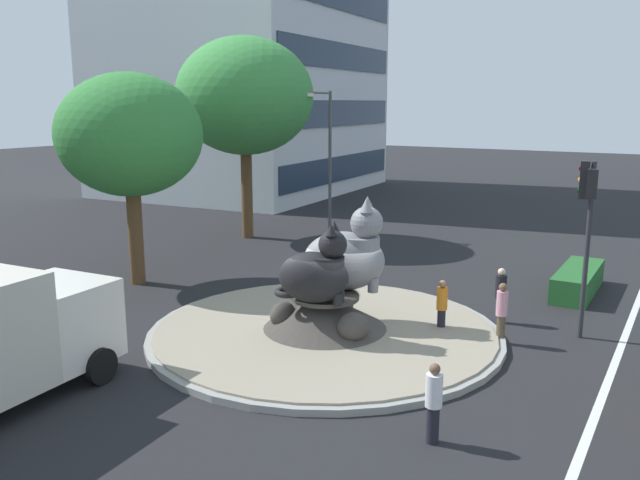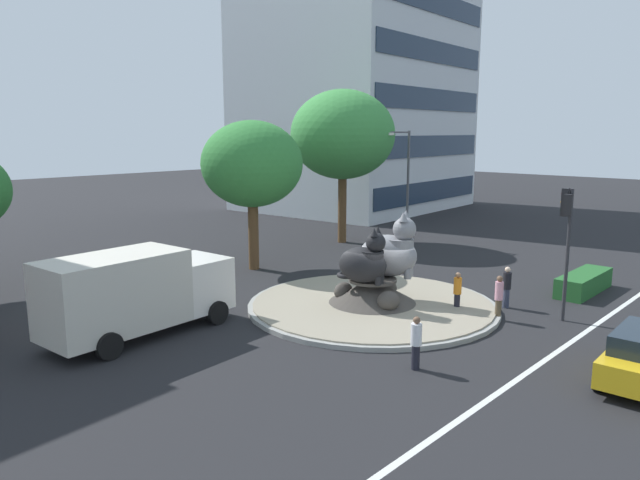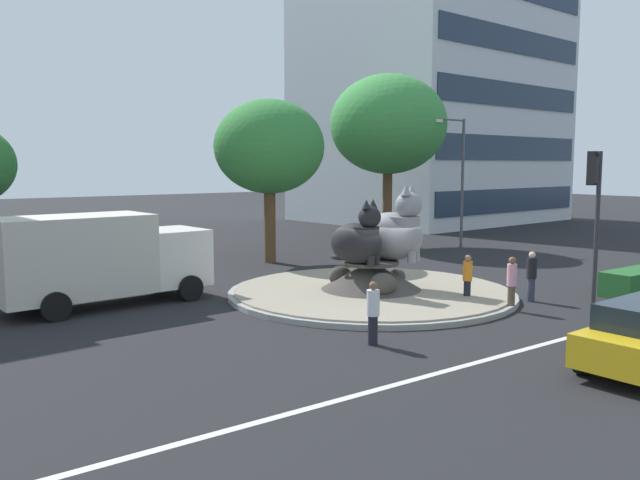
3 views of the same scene
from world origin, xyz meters
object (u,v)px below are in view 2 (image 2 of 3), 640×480
cat_statue_grey (391,252)px  streetlight_arm (406,178)px  broadleaf_tree_behind_island (343,135)px  pedestrian_black_shirt (507,286)px  cat_statue_black (365,262)px  pedestrian_orange_shirt (457,291)px  pedestrian_pink_shirt (499,296)px  pedestrian_white_shirt (416,342)px  office_tower (357,36)px  second_tree_near_tower (252,165)px  delivery_box_truck (136,291)px  traffic_light_mast (566,225)px

cat_statue_grey → streetlight_arm: streetlight_arm is taller
broadleaf_tree_behind_island → pedestrian_black_shirt: (-6.65, -14.62, -6.06)m
cat_statue_black → pedestrian_orange_shirt: 3.93m
pedestrian_orange_shirt → pedestrian_pink_shirt: pedestrian_pink_shirt is taller
pedestrian_orange_shirt → pedestrian_white_shirt: (-6.10, -2.07, 0.02)m
office_tower → cat_statue_grey: bearing=-142.1°
streetlight_arm → second_tree_near_tower: bearing=-9.8°
cat_statue_grey → pedestrian_orange_shirt: bearing=-2.3°
pedestrian_white_shirt → pedestrian_black_shirt: size_ratio=0.97×
office_tower → pedestrian_orange_shirt: office_tower is taller
pedestrian_white_shirt → delivery_box_truck: size_ratio=0.24×
streetlight_arm → broadleaf_tree_behind_island: bearing=-53.7°
second_tree_near_tower → pedestrian_white_shirt: size_ratio=4.61×
traffic_light_mast → pedestrian_black_shirt: bearing=-11.6°
pedestrian_orange_shirt → pedestrian_white_shirt: bearing=17.0°
pedestrian_black_shirt → pedestrian_pink_shirt: bearing=179.7°
traffic_light_mast → second_tree_near_tower: second_tree_near_tower is taller
cat_statue_grey → pedestrian_pink_shirt: (1.14, -4.29, -1.31)m
cat_statue_black → pedestrian_pink_shirt: (2.72, -4.42, -1.13)m
broadleaf_tree_behind_island → pedestrian_pink_shirt: bearing=-119.1°
pedestrian_orange_shirt → office_tower: bearing=-135.6°
cat_statue_grey → pedestrian_white_shirt: 7.03m
office_tower → pedestrian_black_shirt: (-21.79, -25.88, -14.93)m
office_tower → pedestrian_orange_shirt: size_ratio=19.27×
office_tower → streetlight_arm: office_tower is taller
cat_statue_grey → pedestrian_orange_shirt: size_ratio=1.93×
second_tree_near_tower → cat_statue_black: bearing=-102.9°
cat_statue_black → streetlight_arm: 15.74m
cat_statue_grey → second_tree_near_tower: size_ratio=0.41×
cat_statue_black → second_tree_near_tower: 9.99m
cat_statue_black → office_tower: 36.93m
streetlight_arm → pedestrian_black_shirt: size_ratio=4.18×
traffic_light_mast → pedestrian_pink_shirt: 3.66m
traffic_light_mast → second_tree_near_tower: size_ratio=0.66×
cat_statue_black → cat_statue_grey: 1.60m
pedestrian_black_shirt → delivery_box_truck: 14.66m
office_tower → broadleaf_tree_behind_island: 20.85m
cat_statue_grey → office_tower: size_ratio=0.10×
office_tower → streetlight_arm: size_ratio=4.37×
cat_statue_grey → pedestrian_pink_shirt: size_ratio=1.79×
second_tree_near_tower → office_tower: bearing=28.0°
cat_statue_black → second_tree_near_tower: (2.10, 9.14, 3.44)m
cat_statue_black → traffic_light_mast: traffic_light_mast is taller
cat_statue_black → cat_statue_grey: (1.58, -0.13, 0.18)m
broadleaf_tree_behind_island → streetlight_arm: 4.90m
second_tree_near_tower → pedestrian_black_shirt: bearing=-79.6°
office_tower → second_tree_near_tower: bearing=-156.0°
cat_statue_black → traffic_light_mast: 7.72m
cat_statue_grey → traffic_light_mast: 6.81m
cat_statue_black → pedestrian_pink_shirt: size_ratio=1.42×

